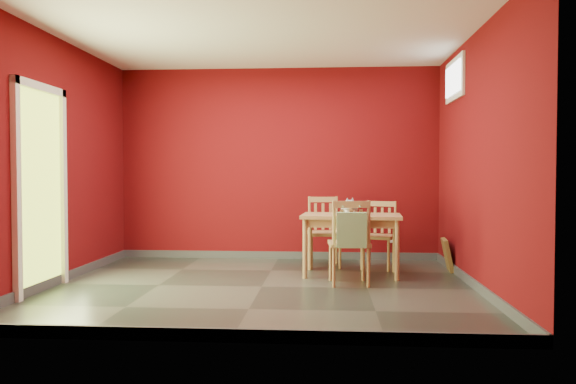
# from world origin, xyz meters

# --- Properties ---
(ground) EXTENTS (4.50, 4.50, 0.00)m
(ground) POSITION_xyz_m (0.00, 0.00, 0.00)
(ground) COLOR #2D342D
(ground) RESTS_ON ground
(room_shell) EXTENTS (4.50, 4.50, 4.50)m
(room_shell) POSITION_xyz_m (0.00, 0.00, 0.05)
(room_shell) COLOR #5B090C
(room_shell) RESTS_ON ground
(doorway) EXTENTS (0.06, 1.01, 2.13)m
(doorway) POSITION_xyz_m (-2.23, -0.40, 1.12)
(doorway) COLOR #B7D838
(doorway) RESTS_ON ground
(window) EXTENTS (0.05, 0.90, 0.50)m
(window) POSITION_xyz_m (2.23, 1.00, 2.35)
(window) COLOR white
(window) RESTS_ON room_shell
(outlet_plate) EXTENTS (0.08, 0.02, 0.12)m
(outlet_plate) POSITION_xyz_m (1.60, 1.99, 0.30)
(outlet_plate) COLOR silver
(outlet_plate) RESTS_ON room_shell
(dining_table) EXTENTS (1.21, 0.76, 0.73)m
(dining_table) POSITION_xyz_m (0.98, 0.75, 0.64)
(dining_table) COLOR #A57C4D
(dining_table) RESTS_ON ground
(table_runner) EXTENTS (0.39, 0.73, 0.36)m
(table_runner) POSITION_xyz_m (0.98, 0.63, 0.67)
(table_runner) COLOR #9B5A28
(table_runner) RESTS_ON dining_table
(chair_far_left) EXTENTS (0.47, 0.47, 0.91)m
(chair_far_left) POSITION_xyz_m (0.66, 1.39, 0.46)
(chair_far_left) COLOR #A57C4D
(chair_far_left) RESTS_ON ground
(chair_far_right) EXTENTS (0.51, 0.51, 0.86)m
(chair_far_right) POSITION_xyz_m (1.37, 1.28, 0.44)
(chair_far_right) COLOR #A57C4D
(chair_far_right) RESTS_ON ground
(chair_near) EXTENTS (0.47, 0.47, 0.92)m
(chair_near) POSITION_xyz_m (0.94, 0.17, 0.47)
(chair_near) COLOR #A57C4D
(chair_near) RESTS_ON ground
(tote_bag) EXTENTS (0.31, 0.19, 0.44)m
(tote_bag) POSITION_xyz_m (0.95, -0.05, 0.62)
(tote_bag) COLOR #79AA70
(tote_bag) RESTS_ON chair_near
(cat) EXTENTS (0.37, 0.48, 0.21)m
(cat) POSITION_xyz_m (0.96, 0.76, 0.83)
(cat) COLOR slate
(cat) RESTS_ON table_runner
(picture_frame) EXTENTS (0.17, 0.41, 0.40)m
(picture_frame) POSITION_xyz_m (2.19, 1.13, 0.20)
(picture_frame) COLOR brown
(picture_frame) RESTS_ON ground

